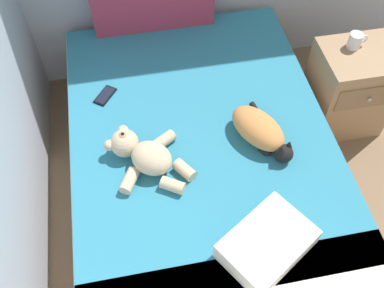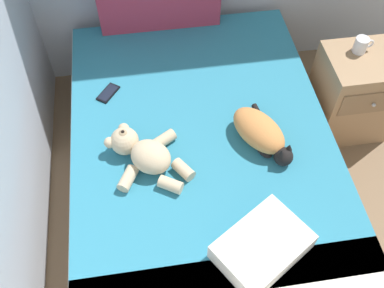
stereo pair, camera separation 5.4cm
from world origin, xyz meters
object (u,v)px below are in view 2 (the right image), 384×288
Objects in this scene: teddy_bear at (143,153)px; nightstand at (354,94)px; bed at (201,161)px; mug at (361,45)px; cat at (261,133)px; cell_phone at (108,93)px; throw_pillow at (262,247)px.

teddy_bear reaches higher than nightstand.
teddy_bear is at bearing -159.67° from bed.
nightstand is (1.05, 0.33, 0.06)m from bed.
teddy_bear is 1.44m from mug.
cat is 0.62m from teddy_bear.
cell_phone is 0.26× the size of nightstand.
nightstand is at bearing 29.17° from cat.
mug is at bearing 51.99° from throw_pillow.
teddy_bear is at bearing -161.72° from nightstand.
bed is at bearing 20.33° from teddy_bear.
throw_pillow reaches higher than bed.
cat is at bearing -30.57° from cell_phone.
teddy_bear reaches higher than cat.
cat reaches higher than nightstand.
nightstand is at bearing 48.93° from throw_pillow.
bed is 5.17× the size of throw_pillow.
teddy_bear is at bearing 129.76° from throw_pillow.
bed is 4.67× the size of teddy_bear.
bed is 0.68m from cell_phone.
nightstand is at bearing 17.64° from bed.
mug is at bearing 0.85° from cell_phone.
teddy_bear is 1.47m from nightstand.
mug is (0.71, 0.49, 0.08)m from cat.
teddy_bear is 0.53m from cell_phone.
mug is (1.50, 0.02, 0.15)m from cell_phone.
throw_pillow reaches higher than cell_phone.
bed is 1.10m from nightstand.
throw_pillow is (0.48, -0.57, -0.01)m from teddy_bear.
cell_phone is 1.56m from nightstand.
mug is at bearing 21.71° from bed.
teddy_bear is at bearing -71.38° from cell_phone.
teddy_bear is at bearing -176.89° from cat.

